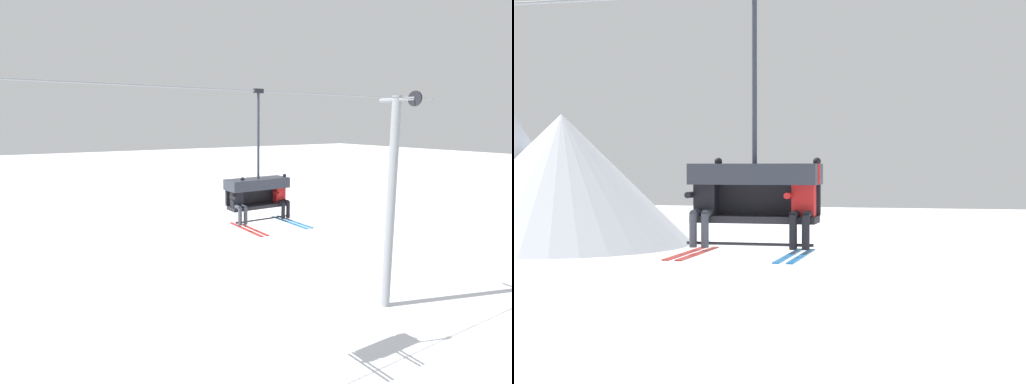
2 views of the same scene
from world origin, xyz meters
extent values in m
plane|color=white|center=(0.00, 0.00, 0.00)|extent=(200.00, 200.00, 0.00)
cylinder|color=gray|center=(8.52, 0.00, 4.27)|extent=(0.36, 0.36, 8.54)
cylinder|color=gray|center=(8.52, 0.00, 8.39)|extent=(0.16, 1.60, 0.16)
cylinder|color=black|center=(8.52, -0.80, 8.39)|extent=(0.08, 0.56, 0.56)
cylinder|color=gray|center=(0.75, -0.80, 8.39)|extent=(17.55, 0.05, 0.05)
cube|color=#232328|center=(1.80, -0.80, 5.13)|extent=(1.83, 0.48, 0.10)
cube|color=#232328|center=(1.80, -0.52, 5.40)|extent=(1.83, 0.08, 0.45)
cube|color=#2D333D|center=(1.80, -0.74, 5.78)|extent=(1.86, 0.68, 0.30)
cylinder|color=black|center=(1.80, -1.12, 4.80)|extent=(1.83, 0.04, 0.04)
cylinder|color=#2D333D|center=(1.80, -0.80, 7.13)|extent=(0.07, 0.07, 2.41)
cube|color=black|center=(1.80, -0.80, 8.39)|extent=(0.28, 0.12, 0.12)
cube|color=black|center=(1.08, -0.82, 5.44)|extent=(0.32, 0.22, 0.52)
sphere|color=black|center=(1.08, -0.82, 5.80)|extent=(0.22, 0.22, 0.22)
ellipsoid|color=black|center=(1.08, -0.92, 5.80)|extent=(0.17, 0.04, 0.08)
cylinder|color=#3D424C|center=(0.99, -0.99, 5.22)|extent=(0.11, 0.34, 0.11)
cylinder|color=#3D424C|center=(1.17, -0.99, 5.22)|extent=(0.11, 0.34, 0.11)
cylinder|color=#3D424C|center=(0.99, -1.16, 4.98)|extent=(0.11, 0.11, 0.48)
cylinder|color=#3D424C|center=(1.17, -1.16, 4.98)|extent=(0.11, 0.11, 0.48)
cube|color=#B22823|center=(0.99, -1.46, 4.69)|extent=(0.09, 1.70, 0.02)
cube|color=#B22823|center=(1.17, -1.46, 4.69)|extent=(0.09, 1.70, 0.02)
cylinder|color=black|center=(0.89, -0.97, 5.48)|extent=(0.09, 0.30, 0.09)
cylinder|color=black|center=(1.26, -0.82, 5.79)|extent=(0.09, 0.09, 0.30)
sphere|color=black|center=(1.26, -0.82, 5.96)|extent=(0.11, 0.11, 0.11)
cube|color=red|center=(2.53, -0.82, 5.44)|extent=(0.32, 0.22, 0.52)
sphere|color=black|center=(2.53, -0.82, 5.80)|extent=(0.22, 0.22, 0.22)
ellipsoid|color=black|center=(2.53, -0.92, 5.80)|extent=(0.17, 0.04, 0.08)
cylinder|color=black|center=(2.44, -0.99, 5.22)|extent=(0.11, 0.34, 0.11)
cylinder|color=black|center=(2.61, -0.99, 5.22)|extent=(0.11, 0.34, 0.11)
cylinder|color=black|center=(2.44, -1.16, 4.98)|extent=(0.11, 0.11, 0.48)
cylinder|color=black|center=(2.61, -1.16, 4.98)|extent=(0.11, 0.11, 0.48)
cube|color=#1E6BB2|center=(2.44, -1.46, 4.69)|extent=(0.09, 1.70, 0.02)
cube|color=#1E6BB2|center=(2.61, -1.46, 4.69)|extent=(0.09, 1.70, 0.02)
cylinder|color=red|center=(2.34, -0.97, 5.48)|extent=(0.09, 0.30, 0.09)
cylinder|color=red|center=(2.71, -0.82, 5.79)|extent=(0.09, 0.09, 0.30)
sphere|color=black|center=(2.71, -0.82, 5.96)|extent=(0.11, 0.11, 0.11)
camera|label=1|loc=(-4.20, -10.47, 7.51)|focal=28.00mm
camera|label=2|loc=(4.50, -11.73, 5.89)|focal=55.00mm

